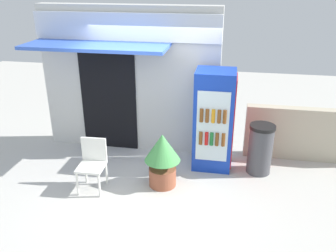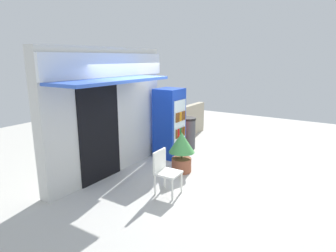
# 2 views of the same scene
# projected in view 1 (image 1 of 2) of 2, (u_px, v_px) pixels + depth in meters

# --- Properties ---
(ground) EXTENTS (16.00, 16.00, 0.00)m
(ground) POSITION_uv_depth(u_px,v_px,m) (142.00, 183.00, 6.17)
(ground) COLOR beige
(storefront_building) EXTENTS (3.51, 1.20, 2.85)m
(storefront_building) POSITION_uv_depth(u_px,v_px,m) (128.00, 77.00, 6.92)
(storefront_building) COLOR silver
(storefront_building) RESTS_ON ground
(drink_cooler) EXTENTS (0.71, 0.69, 1.84)m
(drink_cooler) POSITION_uv_depth(u_px,v_px,m) (214.00, 120.00, 6.38)
(drink_cooler) COLOR #1438B2
(drink_cooler) RESTS_ON ground
(plastic_chair) EXTENTS (0.44, 0.46, 0.87)m
(plastic_chair) POSITION_uv_depth(u_px,v_px,m) (93.00, 161.00, 5.87)
(plastic_chair) COLOR white
(plastic_chair) RESTS_ON ground
(potted_plant_near_shop) EXTENTS (0.60, 0.60, 0.95)m
(potted_plant_near_shop) POSITION_uv_depth(u_px,v_px,m) (162.00, 156.00, 5.90)
(potted_plant_near_shop) COLOR #995138
(potted_plant_near_shop) RESTS_ON ground
(trash_bin) EXTENTS (0.45, 0.45, 0.93)m
(trash_bin) POSITION_uv_depth(u_px,v_px,m) (260.00, 149.00, 6.34)
(trash_bin) COLOR #47474C
(trash_bin) RESTS_ON ground
(stone_boundary_wall) EXTENTS (2.50, 0.21, 1.05)m
(stone_boundary_wall) POSITION_uv_depth(u_px,v_px,m) (311.00, 135.00, 6.76)
(stone_boundary_wall) COLOR #B7AD93
(stone_boundary_wall) RESTS_ON ground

